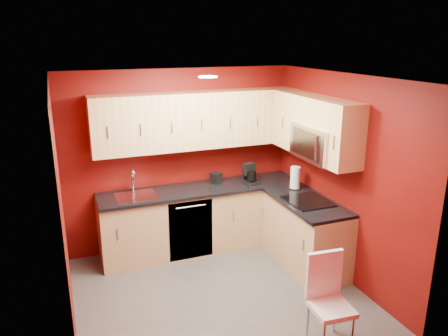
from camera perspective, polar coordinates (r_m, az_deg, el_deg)
floor at (r=5.33m, az=-0.72°, el=-16.14°), size 3.20×3.20×0.00m
ceiling at (r=4.49m, az=-0.83°, el=11.72°), size 3.20×3.20×0.00m
wall_back at (r=6.13m, az=-5.69°, el=1.11°), size 3.20×0.00×3.20m
wall_front at (r=3.52m, az=7.99°, el=-11.29°), size 3.20×0.00×3.20m
wall_left at (r=4.50m, az=-20.31°, el=-5.77°), size 0.00×3.00×3.00m
wall_right at (r=5.50m, az=15.04°, el=-1.22°), size 0.00×3.00×3.00m
base_cabinets_back at (r=6.18m, az=-2.92°, el=-6.70°), size 2.80×0.60×0.87m
base_cabinets_right at (r=5.83m, az=10.57°, el=-8.50°), size 0.60×1.30×0.87m
countertop_back at (r=6.00m, az=-2.94°, el=-2.76°), size 2.80×0.63×0.04m
countertop_right at (r=5.63m, az=10.76°, el=-4.40°), size 0.63×1.27×0.04m
upper_cabinets_back at (r=5.89m, az=-3.50°, el=6.27°), size 2.80×0.35×0.75m
upper_cabinets_right at (r=5.60m, az=11.43°, el=6.08°), size 0.35×1.55×0.75m
microwave at (r=5.44m, az=12.37°, el=3.24°), size 0.42×0.76×0.42m
cooktop at (r=5.59m, az=10.92°, el=-4.28°), size 0.50×0.55×0.01m
sink at (r=5.80m, az=-11.48°, el=-3.23°), size 0.52×0.42×0.35m
dishwasher_front at (r=5.86m, az=-4.35°, el=-8.09°), size 0.60×0.02×0.82m
downlight at (r=4.77m, az=-2.12°, el=11.83°), size 0.20×0.20×0.01m
coffee_maker at (r=6.15m, az=3.60°, el=-0.73°), size 0.22×0.26×0.28m
napkin_holder at (r=6.17m, az=-1.04°, el=-1.28°), size 0.18×0.18×0.14m
paper_towel at (r=5.99m, az=9.28°, el=-1.28°), size 0.23×0.23×0.31m
dining_chair at (r=4.47m, az=13.83°, el=-16.77°), size 0.41×0.42×0.92m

